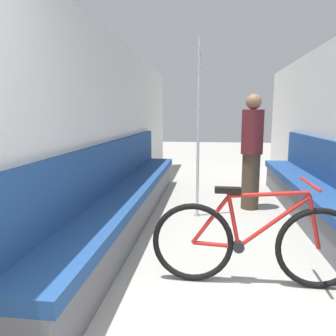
% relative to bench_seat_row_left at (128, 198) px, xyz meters
% --- Properties ---
extents(wall_left, '(0.10, 9.27, 2.29)m').
position_rel_bench_seat_row_left_xyz_m(wall_left, '(-0.26, -0.05, 0.82)').
color(wall_left, silver).
rests_on(wall_left, ground).
extents(bench_seat_row_left, '(0.48, 4.96, 1.01)m').
position_rel_bench_seat_row_left_xyz_m(bench_seat_row_left, '(0.00, 0.00, 0.00)').
color(bench_seat_row_left, '#5B5B60').
rests_on(bench_seat_row_left, ground).
extents(bench_seat_row_right, '(0.48, 4.96, 1.01)m').
position_rel_bench_seat_row_left_xyz_m(bench_seat_row_right, '(2.31, 0.00, 0.00)').
color(bench_seat_row_right, '#5B5B60').
rests_on(bench_seat_row_right, ground).
extents(bicycle, '(1.61, 0.46, 0.84)m').
position_rel_bench_seat_row_left_xyz_m(bicycle, '(1.34, -1.32, 0.02)').
color(bicycle, black).
rests_on(bicycle, ground).
extents(grab_pole_near, '(0.08, 0.08, 2.27)m').
position_rel_bench_seat_row_left_xyz_m(grab_pole_near, '(0.84, 0.40, 0.79)').
color(grab_pole_near, gray).
rests_on(grab_pole_near, ground).
extents(passenger_standing, '(0.30, 0.30, 1.61)m').
position_rel_bench_seat_row_left_xyz_m(passenger_standing, '(1.57, 0.84, 0.51)').
color(passenger_standing, '#473828').
rests_on(passenger_standing, ground).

